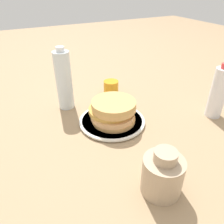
{
  "coord_description": "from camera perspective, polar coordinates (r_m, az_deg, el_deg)",
  "views": [
    {
      "loc": [
        -0.63,
        0.33,
        0.48
      ],
      "look_at": [
        -0.02,
        0.02,
        0.05
      ],
      "focal_mm": 35.0,
      "sensor_mm": 36.0,
      "label": 1
    }
  ],
  "objects": [
    {
      "name": "plate",
      "position": [
        0.83,
        -0.0,
        -2.33
      ],
      "size": [
        0.25,
        0.25,
        0.01
      ],
      "color": "silver",
      "rests_on": "ground_plane"
    },
    {
      "name": "water_bottle_near",
      "position": [
        0.91,
        -12.45,
        8.07
      ],
      "size": [
        0.07,
        0.07,
        0.26
      ],
      "color": "silver",
      "rests_on": "ground_plane"
    },
    {
      "name": "pancake_stack",
      "position": [
        0.81,
        0.2,
        0.28
      ],
      "size": [
        0.18,
        0.17,
        0.08
      ],
      "color": "tan",
      "rests_on": "plate"
    },
    {
      "name": "juice_glass",
      "position": [
        1.04,
        -0.25,
        6.53
      ],
      "size": [
        0.07,
        0.07,
        0.06
      ],
      "color": "orange",
      "rests_on": "ground_plane"
    },
    {
      "name": "water_bottle_mid",
      "position": [
        0.92,
        26.02,
        4.56
      ],
      "size": [
        0.06,
        0.06,
        0.22
      ],
      "color": "white",
      "rests_on": "ground_plane"
    },
    {
      "name": "cream_jug",
      "position": [
        0.58,
        13.03,
        -15.54
      ],
      "size": [
        0.1,
        0.1,
        0.13
      ],
      "color": "tan",
      "rests_on": "ground_plane"
    },
    {
      "name": "ground_plane",
      "position": [
        0.86,
        0.62,
        -1.8
      ],
      "size": [
        4.0,
        4.0,
        0.0
      ],
      "primitive_type": "plane",
      "color": "#9E7F5B"
    }
  ]
}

